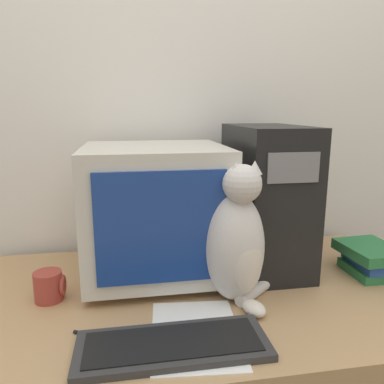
{
  "coord_description": "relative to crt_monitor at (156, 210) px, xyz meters",
  "views": [
    {
      "loc": [
        -0.2,
        -0.62,
        1.23
      ],
      "look_at": [
        -0.02,
        0.43,
        0.99
      ],
      "focal_mm": 35.0,
      "sensor_mm": 36.0,
      "label": 1
    }
  ],
  "objects": [
    {
      "name": "keyboard",
      "position": [
        0.0,
        -0.41,
        -0.21
      ],
      "size": [
        0.43,
        0.17,
        0.02
      ],
      "color": "#2D2D2D",
      "rests_on": "desk"
    },
    {
      "name": "computer_tower",
      "position": [
        0.37,
        0.01,
        0.02
      ],
      "size": [
        0.22,
        0.39,
        0.48
      ],
      "color": "black",
      "rests_on": "desk"
    },
    {
      "name": "pen",
      "position": [
        -0.16,
        -0.34,
        -0.21
      ],
      "size": [
        0.12,
        0.07,
        0.01
      ],
      "color": "black",
      "rests_on": "desk"
    },
    {
      "name": "wall_back",
      "position": [
        0.12,
        0.31,
        0.33
      ],
      "size": [
        7.0,
        0.05,
        2.5
      ],
      "color": "silver",
      "rests_on": "ground_plane"
    },
    {
      "name": "paper_sheet",
      "position": [
        0.06,
        -0.36,
        -0.21
      ],
      "size": [
        0.24,
        0.31,
        0.0
      ],
      "color": "white",
      "rests_on": "desk"
    },
    {
      "name": "crt_monitor",
      "position": [
        0.0,
        0.0,
        0.0
      ],
      "size": [
        0.43,
        0.43,
        0.42
      ],
      "color": "beige",
      "rests_on": "desk"
    },
    {
      "name": "cat",
      "position": [
        0.21,
        -0.21,
        -0.05
      ],
      "size": [
        0.26,
        0.25,
        0.4
      ],
      "rotation": [
        0.0,
        0.0,
        0.31
      ],
      "color": "silver",
      "rests_on": "desk"
    },
    {
      "name": "mug",
      "position": [
        -0.31,
        -0.13,
        -0.17
      ],
      "size": [
        0.08,
        0.08,
        0.08
      ],
      "color": "#9E382D",
      "rests_on": "desk"
    },
    {
      "name": "book_stack",
      "position": [
        0.69,
        -0.12,
        -0.16
      ],
      "size": [
        0.17,
        0.2,
        0.1
      ],
      "color": "#28703D",
      "rests_on": "desk"
    }
  ]
}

